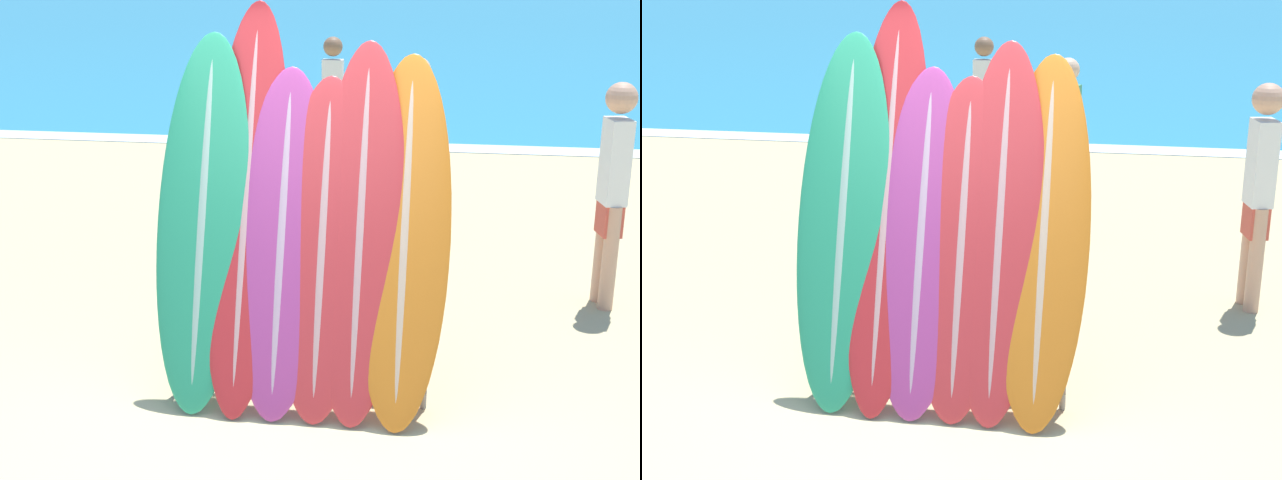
{
  "view_description": "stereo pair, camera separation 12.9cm",
  "coord_description": "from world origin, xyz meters",
  "views": [
    {
      "loc": [
        0.95,
        -4.37,
        2.71
      ],
      "look_at": [
        0.03,
        1.49,
        0.82
      ],
      "focal_mm": 50.0,
      "sensor_mm": 36.0,
      "label": 1
    },
    {
      "loc": [
        1.07,
        -4.35,
        2.71
      ],
      "look_at": [
        0.03,
        1.49,
        0.82
      ],
      "focal_mm": 50.0,
      "sensor_mm": 36.0,
      "label": 2
    }
  ],
  "objects": [
    {
      "name": "surfboard_rack",
      "position": [
        0.03,
        0.69,
        0.44
      ],
      "size": [
        1.6,
        0.04,
        0.8
      ],
      "color": "gray",
      "rests_on": "ground_plane"
    },
    {
      "name": "ground_plane",
      "position": [
        0.0,
        0.0,
        0.0
      ],
      "size": [
        160.0,
        160.0,
        0.0
      ],
      "primitive_type": "plane",
      "color": "tan"
    },
    {
      "name": "person_mid_beach",
      "position": [
        -0.62,
        6.64,
        0.97
      ],
      "size": [
        0.3,
        0.24,
        1.78
      ],
      "rotation": [
        0.0,
        0.0,
        3.16
      ],
      "color": "#846047",
      "rests_on": "ground_plane"
    },
    {
      "name": "surfboard_slot_4",
      "position": [
        0.39,
        0.79,
        1.12
      ],
      "size": [
        0.54,
        0.95,
        2.23
      ],
      "color": "red",
      "rests_on": "ground_plane"
    },
    {
      "name": "surfboard_slot_3",
      "position": [
        0.16,
        0.74,
        1.01
      ],
      "size": [
        0.55,
        0.85,
        2.02
      ],
      "color": "red",
      "rests_on": "ground_plane"
    },
    {
      "name": "ocean_water",
      "position": [
        0.0,
        38.06,
        0.0
      ],
      "size": [
        120.0,
        60.0,
        0.01
      ],
      "color": "teal",
      "rests_on": "ground_plane"
    },
    {
      "name": "surfboard_slot_0",
      "position": [
        -0.6,
        0.79,
        1.14
      ],
      "size": [
        0.59,
        0.92,
        2.27
      ],
      "color": "#289E70",
      "rests_on": "ground_plane"
    },
    {
      "name": "person_far_left",
      "position": [
        2.17,
        2.68,
        0.99
      ],
      "size": [
        0.24,
        0.3,
        1.81
      ],
      "rotation": [
        0.0,
        0.0,
        1.76
      ],
      "color": "tan",
      "rests_on": "ground_plane"
    },
    {
      "name": "surfboard_slot_5",
      "position": [
        0.66,
        0.78,
        1.08
      ],
      "size": [
        0.56,
        0.97,
        2.16
      ],
      "color": "orange",
      "rests_on": "ground_plane"
    },
    {
      "name": "surfboard_slot_1",
      "position": [
        -0.34,
        0.85,
        1.23
      ],
      "size": [
        0.51,
        1.08,
        2.46
      ],
      "color": "red",
      "rests_on": "ground_plane"
    },
    {
      "name": "surfboard_slot_2",
      "position": [
        -0.09,
        0.76,
        1.04
      ],
      "size": [
        0.57,
        0.89,
        2.07
      ],
      "color": "#B23D8E",
      "rests_on": "ground_plane"
    },
    {
      "name": "person_near_water",
      "position": [
        0.53,
        4.72,
        0.96
      ],
      "size": [
        0.29,
        0.24,
        1.75
      ],
      "rotation": [
        0.0,
        0.0,
        2.89
      ],
      "color": "beige",
      "rests_on": "ground_plane"
    }
  ]
}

